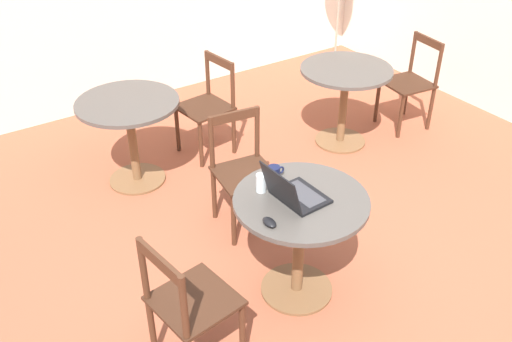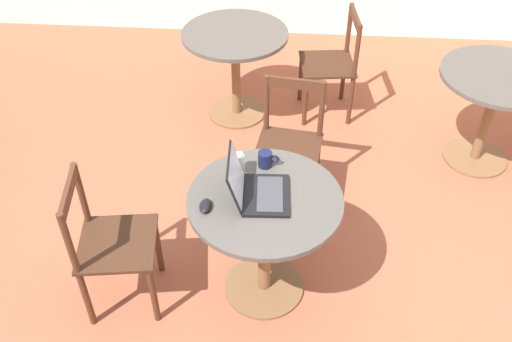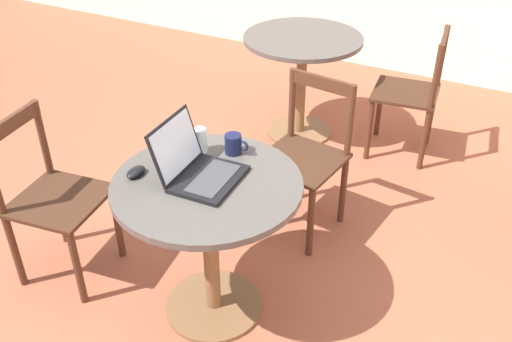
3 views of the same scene
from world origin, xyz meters
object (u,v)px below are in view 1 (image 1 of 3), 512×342
Objects in this scene: chair_near_back at (243,172)px; chair_far_right at (208,107)px; chair_near_left at (188,305)px; cafe_table_near at (300,222)px; chair_mid_right at (411,83)px; laptop at (294,193)px; mug at (274,173)px; cafe_table_mid at (345,87)px; drinking_glass at (261,183)px; mouse at (269,222)px; cafe_table_far at (130,121)px.

chair_far_right is at bearing 73.56° from chair_near_back.
chair_near_left is at bearing -122.32° from chair_far_right.
chair_near_left is at bearing -172.15° from cafe_table_near.
chair_near_left is 1.00× the size of chair_mid_right.
cafe_table_near is 0.93× the size of chair_near_left.
chair_far_right is 1.91m from laptop.
chair_near_back and chair_far_right have the same top height.
cafe_table_mid is at bearing 34.86° from mug.
chair_near_back is at bearing 44.54° from chair_near_left.
drinking_glass is (0.67, 0.31, 0.35)m from chair_near_left.
cafe_table_mid is 0.93× the size of chair_near_back.
chair_near_left is 0.61m from mouse.
chair_far_right is (0.41, 1.83, -0.12)m from cafe_table_near.
chair_near_left is 0.81m from drinking_glass.
chair_mid_right is 2.67× the size of laptop.
laptop is 2.82× the size of mug.
mug is at bearing -156.94° from chair_mid_right.
cafe_table_mid is 2.26m from mouse.
laptop is (-1.53, -1.28, 0.22)m from cafe_table_mid.
mouse is at bearing 2.20° from chair_near_left.
chair_near_left is at bearing -156.59° from chair_mid_right.
cafe_table_far is 1.54m from mug.
chair_mid_right is at bearing -11.93° from cafe_table_far.
mouse is 0.88× the size of drinking_glass.
mug is (-0.12, -0.55, 0.34)m from chair_near_back.
chair_near_left is 2.67× the size of laptop.
chair_mid_right is at bearing 27.28° from mouse.
chair_mid_right is 7.48× the size of drinking_glass.
chair_far_right is 1.67m from mug.
cafe_table_mid and cafe_table_far have the same top height.
cafe_table_far is at bearing 99.37° from laptop.
cafe_table_far is 2.61m from chair_mid_right.
mug is (0.03, 0.24, -0.00)m from laptop.
laptop is (0.77, 0.12, 0.34)m from chair_near_left.
chair_mid_right and chair_far_right have the same top height.
chair_near_back is 1.00× the size of chair_far_right.
mouse is (0.53, 0.02, 0.31)m from chair_near_left.
mug is (-0.43, -1.58, 0.34)m from chair_far_right.
cafe_table_near is 0.33m from mug.
drinking_glass reaches higher than cafe_table_mid.
cafe_table_mid is at bearing 19.89° from chair_near_back.
chair_far_right is 8.51× the size of mouse.
mouse is at bearing -141.97° from cafe_table_mid.
cafe_table_mid is 1.00× the size of cafe_table_far.
chair_near_back is 2.16m from chair_mid_right.
chair_far_right is (-1.07, 0.54, -0.12)m from cafe_table_mid.
chair_near_back reaches higher than mug.
cafe_table_near is 1.77m from cafe_table_far.
cafe_table_far is 0.93× the size of chair_far_right.
cafe_table_far is at bearing 100.76° from cafe_table_near.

